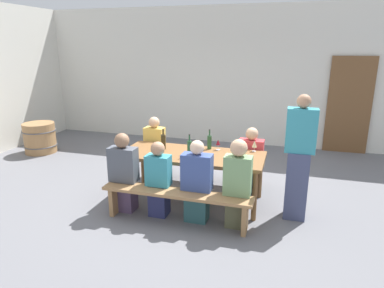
# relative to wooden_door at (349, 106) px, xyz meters

# --- Properties ---
(ground_plane) EXTENTS (24.00, 24.00, 0.00)m
(ground_plane) POSITION_rel_wooden_door_xyz_m (-2.57, -3.35, -1.05)
(ground_plane) COLOR slate
(back_wall) EXTENTS (14.00, 0.20, 3.20)m
(back_wall) POSITION_rel_wooden_door_xyz_m (-2.57, 0.14, 0.55)
(back_wall) COLOR silver
(back_wall) RESTS_ON ground
(wooden_door) EXTENTS (0.90, 0.06, 2.10)m
(wooden_door) POSITION_rel_wooden_door_xyz_m (0.00, 0.00, 0.00)
(wooden_door) COLOR brown
(wooden_door) RESTS_ON ground
(tasting_table) EXTENTS (2.14, 0.88, 0.75)m
(tasting_table) POSITION_rel_wooden_door_xyz_m (-2.57, -3.35, -0.37)
(tasting_table) COLOR brown
(tasting_table) RESTS_ON ground
(bench_near) EXTENTS (2.04, 0.30, 0.45)m
(bench_near) POSITION_rel_wooden_door_xyz_m (-2.57, -4.09, -0.69)
(bench_near) COLOR #9E7247
(bench_near) RESTS_ON ground
(bench_far) EXTENTS (2.04, 0.30, 0.45)m
(bench_far) POSITION_rel_wooden_door_xyz_m (-2.57, -2.61, -0.69)
(bench_far) COLOR #9E7247
(bench_far) RESTS_ON ground
(wine_bottle_0) EXTENTS (0.07, 0.07, 0.33)m
(wine_bottle_0) POSITION_rel_wooden_door_xyz_m (-2.57, -3.48, -0.18)
(wine_bottle_0) COLOR #234C2D
(wine_bottle_0) RESTS_ON tasting_table
(wine_bottle_1) EXTENTS (0.07, 0.07, 0.31)m
(wine_bottle_1) POSITION_rel_wooden_door_xyz_m (-2.38, -3.04, -0.19)
(wine_bottle_1) COLOR #234C2D
(wine_bottle_1) RESTS_ON tasting_table
(wine_bottle_2) EXTENTS (0.07, 0.07, 0.32)m
(wine_bottle_2) POSITION_rel_wooden_door_xyz_m (-3.07, -3.25, -0.18)
(wine_bottle_2) COLOR #332814
(wine_bottle_2) RESTS_ON tasting_table
(wine_glass_0) EXTENTS (0.08, 0.08, 0.17)m
(wine_glass_0) POSITION_rel_wooden_door_xyz_m (-1.69, -2.98, -0.19)
(wine_glass_0) COLOR silver
(wine_glass_0) RESTS_ON tasting_table
(wine_glass_1) EXTENTS (0.07, 0.07, 0.17)m
(wine_glass_1) POSITION_rel_wooden_door_xyz_m (-2.24, -3.06, -0.18)
(wine_glass_1) COLOR silver
(wine_glass_1) RESTS_ON tasting_table
(seated_guest_near_0) EXTENTS (0.40, 0.24, 1.15)m
(seated_guest_near_0) POSITION_rel_wooden_door_xyz_m (-3.41, -3.94, -0.50)
(seated_guest_near_0) COLOR #4F3C58
(seated_guest_near_0) RESTS_ON ground
(seated_guest_near_1) EXTENTS (0.33, 0.24, 1.07)m
(seated_guest_near_1) POSITION_rel_wooden_door_xyz_m (-2.88, -3.94, -0.54)
(seated_guest_near_1) COLOR navy
(seated_guest_near_1) RESTS_ON ground
(seated_guest_near_2) EXTENTS (0.40, 0.24, 1.13)m
(seated_guest_near_2) POSITION_rel_wooden_door_xyz_m (-2.33, -3.94, -0.52)
(seated_guest_near_2) COLOR #295255
(seated_guest_near_2) RESTS_ON ground
(seated_guest_near_3) EXTENTS (0.35, 0.24, 1.19)m
(seated_guest_near_3) POSITION_rel_wooden_door_xyz_m (-1.79, -3.94, -0.47)
(seated_guest_near_3) COLOR brown
(seated_guest_near_3) RESTS_ON ground
(seated_guest_far_0) EXTENTS (0.34, 0.24, 1.14)m
(seated_guest_far_0) POSITION_rel_wooden_door_xyz_m (-3.42, -2.76, -0.51)
(seated_guest_far_0) COLOR #52556B
(seated_guest_far_0) RESTS_ON ground
(seated_guest_far_1) EXTENTS (0.39, 0.24, 1.07)m
(seated_guest_far_1) POSITION_rel_wooden_door_xyz_m (-1.76, -2.76, -0.55)
(seated_guest_far_1) COLOR #295666
(seated_guest_far_1) RESTS_ON ground
(standing_host) EXTENTS (0.39, 0.24, 1.72)m
(standing_host) POSITION_rel_wooden_door_xyz_m (-1.05, -3.49, -0.22)
(standing_host) COLOR #404669
(standing_host) RESTS_ON ground
(wine_barrel) EXTENTS (0.71, 0.71, 0.67)m
(wine_barrel) POSITION_rel_wooden_door_xyz_m (-6.52, -1.96, -0.72)
(wine_barrel) COLOR #9E7247
(wine_barrel) RESTS_ON ground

